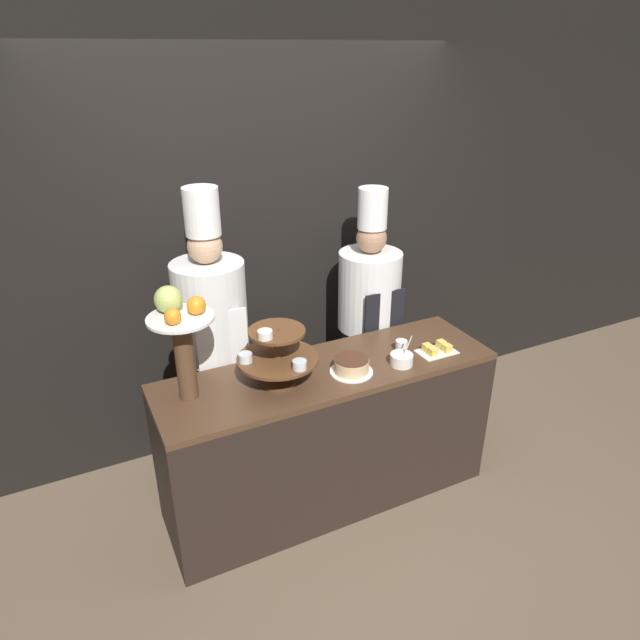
% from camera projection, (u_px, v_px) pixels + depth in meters
% --- Properties ---
extents(ground_plane, '(14.00, 14.00, 0.00)m').
position_uv_depth(ground_plane, '(349.00, 525.00, 3.25)').
color(ground_plane, brown).
extents(wall_back, '(10.00, 0.06, 2.80)m').
position_uv_depth(wall_back, '(265.00, 234.00, 3.59)').
color(wall_back, black).
rests_on(wall_back, ground_plane).
extents(buffet_counter, '(1.89, 0.56, 0.89)m').
position_uv_depth(buffet_counter, '(328.00, 435.00, 3.29)').
color(buffet_counter, black).
rests_on(buffet_counter, ground_plane).
extents(tiered_stand, '(0.42, 0.42, 0.35)m').
position_uv_depth(tiered_stand, '(277.00, 353.00, 2.89)').
color(tiered_stand, brown).
rests_on(tiered_stand, buffet_counter).
extents(fruit_pedestal, '(0.32, 0.32, 0.57)m').
position_uv_depth(fruit_pedestal, '(180.00, 331.00, 2.70)').
color(fruit_pedestal, brown).
rests_on(fruit_pedestal, buffet_counter).
extents(cake_round, '(0.23, 0.23, 0.09)m').
position_uv_depth(cake_round, '(351.00, 366.00, 3.04)').
color(cake_round, white).
rests_on(cake_round, buffet_counter).
extents(cup_white, '(0.07, 0.07, 0.07)m').
position_uv_depth(cup_white, '(401.00, 346.00, 3.26)').
color(cup_white, white).
rests_on(cup_white, buffet_counter).
extents(cake_square_tray, '(0.22, 0.14, 0.05)m').
position_uv_depth(cake_square_tray, '(437.00, 349.00, 3.25)').
color(cake_square_tray, white).
rests_on(cake_square_tray, buffet_counter).
extents(serving_bowl_near, '(0.13, 0.13, 0.17)m').
position_uv_depth(serving_bowl_near, '(402.00, 359.00, 3.12)').
color(serving_bowl_near, white).
rests_on(serving_bowl_near, buffet_counter).
extents(chef_left, '(0.41, 0.41, 1.82)m').
position_uv_depth(chef_left, '(213.00, 334.00, 3.26)').
color(chef_left, black).
rests_on(chef_left, ground_plane).
extents(chef_center_left, '(0.40, 0.40, 1.71)m').
position_uv_depth(chef_center_left, '(369.00, 311.00, 3.71)').
color(chef_center_left, '#38332D').
rests_on(chef_center_left, ground_plane).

